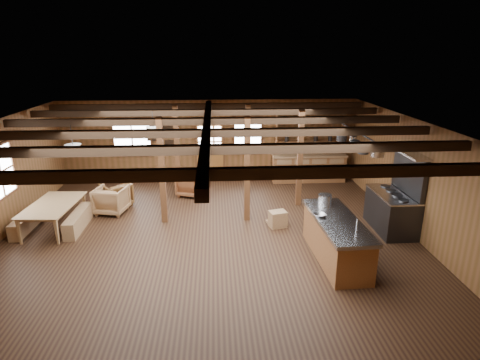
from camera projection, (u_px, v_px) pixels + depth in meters
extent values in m
cube|color=black|center=(210.00, 237.00, 9.86)|extent=(10.00, 9.00, 0.02)
cube|color=black|center=(207.00, 123.00, 8.99)|extent=(10.00, 9.00, 0.02)
cube|color=brown|center=(415.00, 178.00, 9.73)|extent=(0.02, 9.00, 2.80)
cube|color=brown|center=(210.00, 141.00, 13.71)|extent=(10.00, 0.02, 2.80)
cube|color=brown|center=(204.00, 292.00, 5.15)|extent=(10.00, 0.02, 2.80)
cube|color=black|center=(203.00, 174.00, 5.71)|extent=(9.80, 0.12, 0.18)
cube|color=black|center=(205.00, 149.00, 7.13)|extent=(9.80, 0.12, 0.18)
cube|color=black|center=(207.00, 133.00, 8.56)|extent=(9.80, 0.12, 0.18)
cube|color=black|center=(207.00, 121.00, 9.98)|extent=(9.80, 0.12, 0.18)
cube|color=black|center=(208.00, 112.00, 11.41)|extent=(9.80, 0.12, 0.18)
cube|color=black|center=(209.00, 106.00, 12.64)|extent=(9.80, 0.12, 0.18)
cube|color=black|center=(207.00, 129.00, 9.03)|extent=(0.18, 8.82, 0.18)
cube|color=#4A2E15|center=(162.00, 171.00, 10.30)|extent=(0.15, 0.15, 2.80)
cube|color=#4A2E15|center=(177.00, 151.00, 12.40)|extent=(0.15, 0.15, 2.80)
cube|color=#4A2E15|center=(247.00, 170.00, 10.44)|extent=(0.15, 0.15, 2.80)
cube|color=#4A2E15|center=(248.00, 150.00, 12.54)|extent=(0.15, 0.15, 2.80)
cube|color=#4A2E15|center=(300.00, 159.00, 11.48)|extent=(0.15, 0.15, 2.80)
cube|color=brown|center=(210.00, 166.00, 13.91)|extent=(0.90, 0.06, 1.10)
cube|color=#4A2E15|center=(196.00, 152.00, 13.73)|extent=(0.06, 0.08, 2.10)
cube|color=#4A2E15|center=(224.00, 151.00, 13.79)|extent=(0.06, 0.08, 2.10)
cube|color=#4A2E15|center=(209.00, 121.00, 13.43)|extent=(1.02, 0.08, 0.06)
cube|color=white|center=(210.00, 137.00, 13.61)|extent=(0.84, 0.02, 0.90)
cube|color=white|center=(132.00, 137.00, 13.44)|extent=(1.20, 0.02, 1.20)
cube|color=#4A2E15|center=(132.00, 137.00, 13.44)|extent=(1.32, 0.06, 1.32)
cube|color=white|center=(248.00, 135.00, 13.68)|extent=(0.90, 0.02, 1.20)
cube|color=#4A2E15|center=(248.00, 135.00, 13.68)|extent=(1.02, 0.06, 1.32)
cube|color=white|center=(0.00, 172.00, 9.54)|extent=(0.02, 1.20, 1.20)
cube|color=#4A2E15|center=(0.00, 172.00, 9.54)|extent=(0.14, 1.24, 1.32)
cube|color=silver|center=(171.00, 130.00, 13.46)|extent=(0.50, 0.03, 0.40)
cube|color=black|center=(171.00, 130.00, 13.45)|extent=(0.55, 0.02, 0.45)
cube|color=silver|center=(153.00, 134.00, 13.45)|extent=(0.35, 0.03, 0.45)
cube|color=black|center=(153.00, 134.00, 13.44)|extent=(0.40, 0.02, 0.50)
cube|color=silver|center=(171.00, 145.00, 13.61)|extent=(0.40, 0.03, 0.30)
cube|color=black|center=(171.00, 145.00, 13.60)|extent=(0.45, 0.02, 0.35)
cube|color=brown|center=(308.00, 169.00, 13.92)|extent=(2.50, 0.55, 0.90)
cube|color=brown|center=(309.00, 155.00, 13.75)|extent=(2.55, 0.60, 0.06)
cube|color=brown|center=(309.00, 141.00, 13.67)|extent=(2.30, 0.35, 0.04)
cube|color=brown|center=(310.00, 131.00, 13.56)|extent=(2.30, 0.35, 0.04)
cube|color=brown|center=(311.00, 121.00, 13.45)|extent=(2.30, 0.35, 0.04)
cube|color=brown|center=(276.00, 132.00, 13.49)|extent=(0.04, 0.35, 1.40)
cube|color=brown|center=(343.00, 131.00, 13.63)|extent=(0.04, 0.35, 1.40)
cylinder|color=#2A2A2D|center=(71.00, 135.00, 8.88)|extent=(0.02, 0.02, 0.45)
cone|color=silver|center=(73.00, 149.00, 8.98)|extent=(0.36, 0.36, 0.22)
cylinder|color=#2A2A2D|center=(153.00, 119.00, 10.87)|extent=(0.02, 0.02, 0.45)
cone|color=silver|center=(153.00, 131.00, 10.97)|extent=(0.36, 0.36, 0.22)
cylinder|color=#2A2A2D|center=(353.00, 130.00, 9.57)|extent=(0.04, 3.00, 0.04)
cylinder|color=#2A2A2D|center=(378.00, 146.00, 8.32)|extent=(0.01, 0.01, 0.17)
cylinder|color=#ADAFB4|center=(378.00, 153.00, 8.37)|extent=(0.27, 0.27, 0.14)
cylinder|color=#2A2A2D|center=(364.00, 143.00, 8.68)|extent=(0.01, 0.01, 0.20)
cylinder|color=#2A2A2D|center=(363.00, 151.00, 8.73)|extent=(0.23, 0.23, 0.14)
cylinder|color=#2A2A2D|center=(364.00, 139.00, 9.05)|extent=(0.01, 0.01, 0.18)
cylinder|color=#ADAFB4|center=(364.00, 146.00, 9.10)|extent=(0.27, 0.27, 0.14)
cylinder|color=#2A2A2D|center=(355.00, 136.00, 9.42)|extent=(0.01, 0.01, 0.21)
cylinder|color=#2A2A2D|center=(355.00, 143.00, 9.47)|extent=(0.23, 0.23, 0.14)
cylinder|color=#2A2A2D|center=(354.00, 132.00, 9.79)|extent=(0.01, 0.01, 0.19)
cylinder|color=#ADAFB4|center=(353.00, 139.00, 9.84)|extent=(0.18, 0.18, 0.14)
cylinder|color=#2A2A2D|center=(342.00, 131.00, 10.15)|extent=(0.01, 0.01, 0.25)
cylinder|color=#2A2A2D|center=(342.00, 138.00, 10.21)|extent=(0.26, 0.26, 0.14)
cylinder|color=#2A2A2D|center=(344.00, 127.00, 10.52)|extent=(0.01, 0.01, 0.20)
cylinder|color=#ADAFB4|center=(343.00, 133.00, 10.57)|extent=(0.28, 0.28, 0.14)
cylinder|color=#2A2A2D|center=(333.00, 124.00, 10.88)|extent=(0.01, 0.01, 0.20)
cylinder|color=#2A2A2D|center=(333.00, 131.00, 10.93)|extent=(0.26, 0.26, 0.14)
cube|color=brown|center=(336.00, 241.00, 8.69)|extent=(0.90, 2.43, 0.86)
cube|color=#ADAFB4|center=(337.00, 221.00, 8.54)|extent=(0.98, 2.53, 0.08)
cylinder|color=#2A2A2D|center=(346.00, 233.00, 7.97)|extent=(0.44, 0.44, 0.06)
cylinder|color=#ADAFB4|center=(357.00, 226.00, 7.94)|extent=(0.03, 0.03, 0.30)
cube|color=brown|center=(278.00, 219.00, 10.34)|extent=(0.55, 0.45, 0.42)
cube|color=#2A2A2D|center=(392.00, 212.00, 10.11)|extent=(0.83, 1.56, 0.94)
cube|color=#ADAFB4|center=(394.00, 194.00, 9.96)|extent=(0.85, 1.58, 0.04)
cube|color=#2A2A2D|center=(409.00, 173.00, 9.81)|extent=(0.12, 1.56, 1.04)
cube|color=#ADAFB4|center=(407.00, 152.00, 9.64)|extent=(0.40, 1.67, 0.05)
imported|color=olive|center=(56.00, 217.00, 10.18)|extent=(1.20, 1.99, 0.68)
cube|color=brown|center=(26.00, 222.00, 10.17)|extent=(0.27, 1.46, 0.40)
cube|color=brown|center=(78.00, 220.00, 10.25)|extent=(0.29, 1.56, 0.43)
imported|color=brown|center=(117.00, 194.00, 11.74)|extent=(1.05, 1.05, 0.69)
imported|color=brown|center=(190.00, 185.00, 12.56)|extent=(0.94, 0.95, 0.68)
imported|color=#946B43|center=(111.00, 200.00, 11.20)|extent=(0.95, 0.97, 0.75)
cylinder|color=#ADAFB4|center=(325.00, 198.00, 9.45)|extent=(0.31, 0.31, 0.19)
imported|color=silver|center=(320.00, 215.00, 8.65)|extent=(0.32, 0.32, 0.06)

